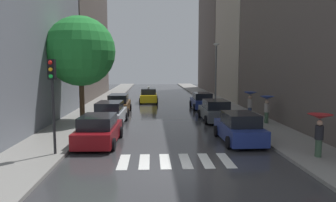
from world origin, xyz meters
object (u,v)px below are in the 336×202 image
object	(u,v)px
parked_car_left_nearest	(99,130)
parked_car_left_third	(119,104)
pedestrian_foreground	(267,104)
lamp_post_right	(216,69)
parked_car_left_second	(110,114)
traffic_light_left_corner	(52,85)
parked_car_right_nearest	(239,128)
taxi_midroad	(149,96)
pedestrian_far_side	(320,125)
street_tree_left	(80,51)
parked_car_right_third	(202,101)
pedestrian_by_kerb	(250,99)
parked_car_right_second	(215,111)

from	to	relation	value
parked_car_left_nearest	parked_car_left_third	xyz separation A→B (m)	(-0.05, 10.83, 0.06)
pedestrian_foreground	lamp_post_right	bearing A→B (deg)	147.91
parked_car_left_second	traffic_light_left_corner	bearing A→B (deg)	171.37
pedestrian_foreground	traffic_light_left_corner	size ratio (longest dim) A/B	0.44
parked_car_right_nearest	taxi_midroad	bearing A→B (deg)	14.43
pedestrian_far_side	street_tree_left	world-z (taller)	street_tree_left
lamp_post_right	taxi_midroad	bearing A→B (deg)	150.08
parked_car_right_nearest	lamp_post_right	distance (m)	15.46
pedestrian_foreground	parked_car_right_third	bearing A→B (deg)	159.39
parked_car_left_third	taxi_midroad	size ratio (longest dim) A/B	1.10
parked_car_left_third	pedestrian_by_kerb	world-z (taller)	pedestrian_by_kerb
parked_car_right_second	pedestrian_by_kerb	size ratio (longest dim) A/B	2.17
pedestrian_foreground	street_tree_left	distance (m)	13.79
parked_car_left_nearest	parked_car_right_third	world-z (taller)	parked_car_right_third
parked_car_left_nearest	parked_car_right_third	size ratio (longest dim) A/B	1.04
pedestrian_by_kerb	parked_car_left_nearest	bearing A→B (deg)	9.04
parked_car_right_second	taxi_midroad	world-z (taller)	taxi_midroad
parked_car_right_second	parked_car_left_second	bearing A→B (deg)	98.41
parked_car_left_nearest	parked_car_right_second	world-z (taller)	parked_car_right_second
parked_car_left_third	pedestrian_foreground	xyz separation A→B (m)	(10.95, -6.09, 0.73)
parked_car_left_third	traffic_light_left_corner	bearing A→B (deg)	173.21
parked_car_left_third	taxi_midroad	world-z (taller)	taxi_midroad
parked_car_right_third	pedestrian_foreground	xyz separation A→B (m)	(3.14, -8.77, 0.79)
parked_car_left_third	parked_car_right_third	distance (m)	8.25
parked_car_right_third	pedestrian_foreground	size ratio (longest dim) A/B	2.24
parked_car_right_second	traffic_light_left_corner	world-z (taller)	traffic_light_left_corner
parked_car_right_third	pedestrian_by_kerb	size ratio (longest dim) A/B	2.10
parked_car_right_third	traffic_light_left_corner	size ratio (longest dim) A/B	0.99
parked_car_right_third	pedestrian_by_kerb	xyz separation A→B (m)	(2.60, -6.72, 0.88)
taxi_midroad	pedestrian_foreground	world-z (taller)	pedestrian_foreground
pedestrian_by_kerb	lamp_post_right	world-z (taller)	lamp_post_right
parked_car_left_third	pedestrian_foreground	distance (m)	12.55
parked_car_right_second	pedestrian_by_kerb	world-z (taller)	pedestrian_by_kerb
parked_car_right_third	parked_car_left_nearest	bearing A→B (deg)	150.26
parked_car_right_third	pedestrian_by_kerb	bearing A→B (deg)	-158.75
parked_car_left_second	pedestrian_foreground	bearing A→B (deg)	-91.95
parked_car_left_second	pedestrian_foreground	size ratio (longest dim) A/B	2.38
pedestrian_foreground	parked_car_left_second	bearing A→B (deg)	-134.34
parked_car_left_nearest	pedestrian_far_side	bearing A→B (deg)	-106.71
parked_car_left_second	taxi_midroad	bearing A→B (deg)	-8.88
parked_car_right_nearest	parked_car_left_second	bearing A→B (deg)	54.01
parked_car_left_third	parked_car_right_nearest	bearing A→B (deg)	-144.72
parked_car_right_nearest	parked_car_right_second	bearing A→B (deg)	-1.10
parked_car_left_second	lamp_post_right	xyz separation A→B (m)	(9.52, 9.56, 3.05)
pedestrian_foreground	pedestrian_far_side	size ratio (longest dim) A/B	1.00
parked_car_left_second	pedestrian_far_side	xyz separation A→B (m)	(10.30, -8.93, 0.79)
pedestrian_far_side	street_tree_left	xyz separation A→B (m)	(-12.46, 9.90, 3.64)
parked_car_right_third	taxi_midroad	world-z (taller)	taxi_midroad
pedestrian_foreground	pedestrian_far_side	xyz separation A→B (m)	(-0.72, -8.16, 0.03)
street_tree_left	parked_car_left_third	bearing A→B (deg)	62.92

